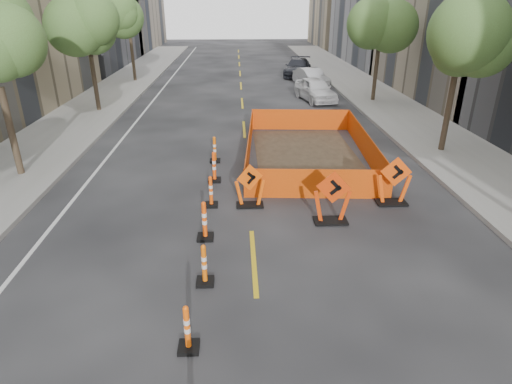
{
  "coord_description": "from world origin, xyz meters",
  "views": [
    {
      "loc": [
        -0.36,
        -5.13,
        6.03
      ],
      "look_at": [
        0.14,
        5.78,
        1.1
      ],
      "focal_mm": 30.0,
      "sensor_mm": 36.0,
      "label": 1
    }
  ],
  "objects_px": {
    "channelizer_3": "(187,328)",
    "parked_car_far": "(298,67)",
    "chevron_sign_right": "(394,181)",
    "parked_car_near": "(315,89)",
    "channelizer_5": "(204,221)",
    "channelizer_4": "(204,264)",
    "channelizer_6": "(211,191)",
    "chevron_sign_center": "(332,197)",
    "parked_car_mid": "(311,78)",
    "channelizer_8": "(215,149)",
    "channelizer_7": "(214,167)",
    "chevron_sign_left": "(250,185)"
  },
  "relations": [
    {
      "from": "channelizer_3",
      "to": "parked_car_far",
      "type": "height_order",
      "value": "parked_car_far"
    },
    {
      "from": "chevron_sign_right",
      "to": "parked_car_near",
      "type": "height_order",
      "value": "chevron_sign_right"
    },
    {
      "from": "chevron_sign_right",
      "to": "channelizer_5",
      "type": "bearing_deg",
      "value": -156.16
    },
    {
      "from": "parked_car_far",
      "to": "channelizer_4",
      "type": "bearing_deg",
      "value": -87.82
    },
    {
      "from": "channelizer_6",
      "to": "chevron_sign_center",
      "type": "distance_m",
      "value": 3.81
    },
    {
      "from": "channelizer_5",
      "to": "parked_car_mid",
      "type": "bearing_deg",
      "value": 73.51
    },
    {
      "from": "channelizer_3",
      "to": "chevron_sign_right",
      "type": "relative_size",
      "value": 0.62
    },
    {
      "from": "channelizer_5",
      "to": "channelizer_8",
      "type": "relative_size",
      "value": 1.06
    },
    {
      "from": "chevron_sign_center",
      "to": "parked_car_near",
      "type": "xyz_separation_m",
      "value": [
        2.39,
        16.6,
        -0.09
      ]
    },
    {
      "from": "channelizer_4",
      "to": "chevron_sign_center",
      "type": "distance_m",
      "value": 4.53
    },
    {
      "from": "channelizer_7",
      "to": "parked_car_near",
      "type": "xyz_separation_m",
      "value": [
        5.95,
        13.29,
        0.17
      ]
    },
    {
      "from": "channelizer_3",
      "to": "channelizer_7",
      "type": "bearing_deg",
      "value": 89.0
    },
    {
      "from": "channelizer_8",
      "to": "parked_car_far",
      "type": "distance_m",
      "value": 22.01
    },
    {
      "from": "parked_car_mid",
      "to": "channelizer_4",
      "type": "bearing_deg",
      "value": -119.91
    },
    {
      "from": "channelizer_4",
      "to": "parked_car_mid",
      "type": "height_order",
      "value": "parked_car_mid"
    },
    {
      "from": "channelizer_6",
      "to": "parked_car_near",
      "type": "distance_m",
      "value": 16.46
    },
    {
      "from": "parked_car_near",
      "to": "parked_car_mid",
      "type": "relative_size",
      "value": 1.05
    },
    {
      "from": "channelizer_6",
      "to": "chevron_sign_left",
      "type": "xyz_separation_m",
      "value": [
        1.23,
        -0.07,
        0.2
      ]
    },
    {
      "from": "channelizer_7",
      "to": "chevron_sign_right",
      "type": "bearing_deg",
      "value": -20.4
    },
    {
      "from": "channelizer_5",
      "to": "parked_car_near",
      "type": "xyz_separation_m",
      "value": [
        6.04,
        17.38,
        0.17
      ]
    },
    {
      "from": "channelizer_6",
      "to": "parked_car_far",
      "type": "xyz_separation_m",
      "value": [
        6.16,
        25.21,
        0.2
      ]
    },
    {
      "from": "channelizer_4",
      "to": "parked_car_near",
      "type": "relative_size",
      "value": 0.24
    },
    {
      "from": "parked_car_near",
      "to": "parked_car_mid",
      "type": "distance_m",
      "value": 4.8
    },
    {
      "from": "channelizer_4",
      "to": "channelizer_7",
      "type": "height_order",
      "value": "channelizer_7"
    },
    {
      "from": "parked_car_far",
      "to": "chevron_sign_left",
      "type": "bearing_deg",
      "value": -87.1
    },
    {
      "from": "channelizer_7",
      "to": "parked_car_near",
      "type": "height_order",
      "value": "parked_car_near"
    },
    {
      "from": "chevron_sign_left",
      "to": "parked_car_near",
      "type": "height_order",
      "value": "parked_car_near"
    },
    {
      "from": "channelizer_4",
      "to": "channelizer_6",
      "type": "bearing_deg",
      "value": 90.77
    },
    {
      "from": "channelizer_5",
      "to": "channelizer_7",
      "type": "xyz_separation_m",
      "value": [
        0.08,
        4.09,
        -0.0
      ]
    },
    {
      "from": "chevron_sign_center",
      "to": "chevron_sign_left",
      "type": "bearing_deg",
      "value": 166.26
    },
    {
      "from": "channelizer_6",
      "to": "parked_car_near",
      "type": "bearing_deg",
      "value": 68.73
    },
    {
      "from": "parked_car_mid",
      "to": "channelizer_7",
      "type": "bearing_deg",
      "value": -124.74
    },
    {
      "from": "channelizer_3",
      "to": "channelizer_6",
      "type": "height_order",
      "value": "channelizer_6"
    },
    {
      "from": "parked_car_mid",
      "to": "chevron_sign_right",
      "type": "bearing_deg",
      "value": -106.99
    },
    {
      "from": "channelizer_8",
      "to": "parked_car_far",
      "type": "bearing_deg",
      "value": 73.61
    },
    {
      "from": "channelizer_8",
      "to": "channelizer_5",
      "type": "bearing_deg",
      "value": -90.12
    },
    {
      "from": "chevron_sign_left",
      "to": "parked_car_far",
      "type": "height_order",
      "value": "chevron_sign_left"
    },
    {
      "from": "channelizer_5",
      "to": "channelizer_8",
      "type": "distance_m",
      "value": 6.14
    },
    {
      "from": "chevron_sign_right",
      "to": "channelizer_3",
      "type": "bearing_deg",
      "value": -128.96
    },
    {
      "from": "channelizer_4",
      "to": "parked_car_near",
      "type": "bearing_deg",
      "value": 73.07
    },
    {
      "from": "channelizer_3",
      "to": "chevron_sign_right",
      "type": "height_order",
      "value": "chevron_sign_right"
    },
    {
      "from": "parked_car_far",
      "to": "channelizer_7",
      "type": "bearing_deg",
      "value": -90.91
    },
    {
      "from": "channelizer_5",
      "to": "chevron_sign_left",
      "type": "bearing_deg",
      "value": 56.8
    },
    {
      "from": "channelizer_6",
      "to": "channelizer_7",
      "type": "xyz_separation_m",
      "value": [
        0.02,
        2.05,
        0.05
      ]
    },
    {
      "from": "channelizer_4",
      "to": "chevron_sign_center",
      "type": "xyz_separation_m",
      "value": [
        3.52,
        2.83,
        0.3
      ]
    },
    {
      "from": "channelizer_4",
      "to": "channelizer_8",
      "type": "relative_size",
      "value": 0.98
    },
    {
      "from": "channelizer_3",
      "to": "channelizer_4",
      "type": "relative_size",
      "value": 0.97
    },
    {
      "from": "chevron_sign_right",
      "to": "parked_car_near",
      "type": "distance_m",
      "value": 15.44
    },
    {
      "from": "parked_car_near",
      "to": "parked_car_far",
      "type": "relative_size",
      "value": 0.87
    },
    {
      "from": "channelizer_3",
      "to": "channelizer_5",
      "type": "xyz_separation_m",
      "value": [
        0.06,
        4.09,
        0.06
      ]
    }
  ]
}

